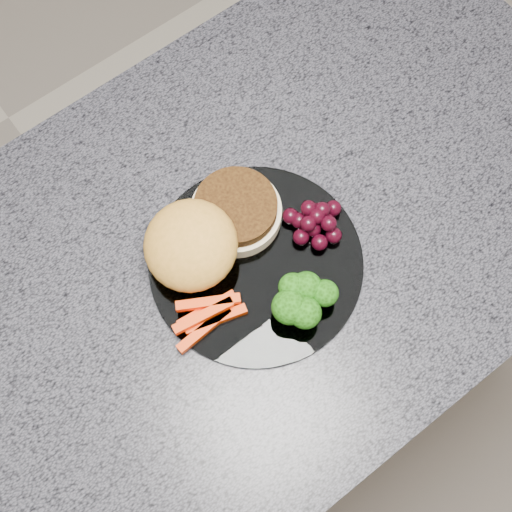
% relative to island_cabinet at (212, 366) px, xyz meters
% --- Properties ---
extents(room, '(4.02, 4.02, 2.70)m').
position_rel_island_cabinet_xyz_m(room, '(0.00, 0.00, 0.92)').
color(room, '#AFA492').
rests_on(room, ground).
extents(island_cabinet, '(1.20, 0.60, 0.86)m').
position_rel_island_cabinet_xyz_m(island_cabinet, '(0.00, 0.00, 0.00)').
color(island_cabinet, brown).
rests_on(island_cabinet, ground).
extents(countertop, '(1.20, 0.60, 0.04)m').
position_rel_island_cabinet_xyz_m(countertop, '(0.00, 0.00, 0.45)').
color(countertop, '#46454E').
rests_on(countertop, island_cabinet).
extents(plate, '(0.26, 0.26, 0.01)m').
position_rel_island_cabinet_xyz_m(plate, '(0.08, -0.03, 0.47)').
color(plate, white).
rests_on(plate, countertop).
extents(burger, '(0.22, 0.16, 0.06)m').
position_rel_island_cabinet_xyz_m(burger, '(0.05, 0.03, 0.50)').
color(burger, beige).
rests_on(burger, plate).
extents(carrot_sticks, '(0.10, 0.06, 0.02)m').
position_rel_island_cabinet_xyz_m(carrot_sticks, '(-0.01, -0.05, 0.48)').
color(carrot_sticks, '#F53704').
rests_on(carrot_sticks, plate).
extents(broccoli, '(0.08, 0.07, 0.05)m').
position_rel_island_cabinet_xyz_m(broccoli, '(0.09, -0.11, 0.50)').
color(broccoli, olive).
rests_on(broccoli, plate).
extents(grape_bunch, '(0.08, 0.07, 0.04)m').
position_rel_island_cabinet_xyz_m(grape_bunch, '(0.16, -0.04, 0.49)').
color(grape_bunch, black).
rests_on(grape_bunch, plate).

